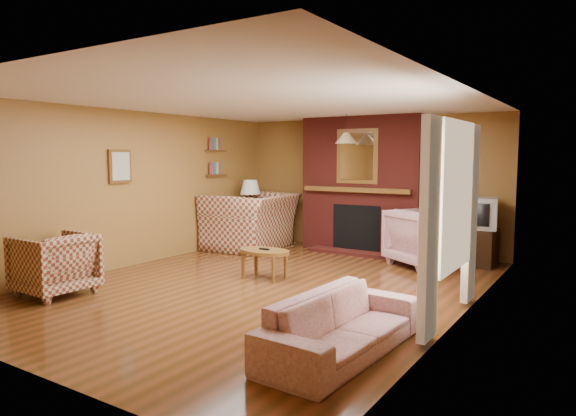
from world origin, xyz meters
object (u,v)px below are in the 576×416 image
Objects in this scene: fireplace at (362,185)px; floral_sofa at (342,324)px; plaid_armchair at (55,264)px; coffee_table at (264,254)px; side_table at (251,229)px; tv_stand at (478,247)px; table_lamp at (250,195)px; plaid_loveseat at (251,221)px; floral_armchair at (425,238)px; crt_tv at (479,213)px.

fireplace is 5.02m from floral_sofa.
plaid_armchair is 1.08× the size of coffee_table.
tv_stand is (4.15, 0.35, -0.02)m from side_table.
fireplace is 3.11× the size of coffee_table.
fireplace is 4.13× the size of tv_stand.
table_lamp is (-1.83, 2.12, 0.62)m from coffee_table.
tv_stand is at bearing 94.10° from plaid_loveseat.
tv_stand is (2.05, -0.18, -0.89)m from fireplace.
floral_armchair reaches higher than floral_sofa.
coffee_table is at bearing 35.67° from plaid_loveseat.
floral_armchair is 3.47m from side_table.
fireplace is at bearing 7.05° from floral_armchair.
table_lamp is (-0.25, 0.31, 0.46)m from plaid_loveseat.
side_table is at bearing 30.64° from floral_armchair.
crt_tv is at bearing 4.74° from side_table.
plaid_armchair reaches higher than tv_stand.
crt_tv is (2.05, -0.19, -0.36)m from fireplace.
fireplace is at bearing 109.02° from plaid_loveseat.
plaid_loveseat is at bearing 48.52° from floral_sofa.
fireplace reaches higher than floral_armchair.
plaid_loveseat reaches higher than plaid_armchair.
side_table is at bearing -165.71° from fireplace.
plaid_loveseat is at bearing -170.50° from crt_tv.
fireplace reaches higher than crt_tv.
plaid_armchair is at bearing -128.27° from tv_stand.
table_lamp is at bearing 30.64° from floral_armchair.
plaid_loveseat reaches higher than side_table.
plaid_armchair is at bearing 95.97° from floral_sofa.
coffee_table is 1.26× the size of side_table.
side_table is (-0.25, 0.31, -0.20)m from plaid_loveseat.
floral_sofa is 2.30× the size of coffee_table.
floral_armchair is at bearing -146.03° from crt_tv.
crt_tv reaches higher than coffee_table.
floral_sofa is at bearing -67.37° from fireplace.
table_lamp is 1.10× the size of tv_stand.
plaid_loveseat is 2.41m from coffee_table.
plaid_armchair is at bearing 83.55° from floral_armchair.
floral_sofa is at bearing 130.39° from floral_armchair.
coffee_table is 3.39m from tv_stand.
plaid_loveseat is 2.44× the size of table_lamp.
plaid_armchair is (-0.10, -3.90, -0.13)m from plaid_loveseat.
table_lamp reaches higher than plaid_armchair.
side_table is at bearing -146.45° from plaid_loveseat.
plaid_armchair is 1.31× the size of table_lamp.
plaid_loveseat is 2.02× the size of coffee_table.
plaid_armchair is (-1.95, -4.74, -0.80)m from fireplace.
crt_tv reaches higher than plaid_armchair.
floral_sofa is 2.93× the size of crt_tv.
table_lamp reaches higher than tv_stand.
crt_tv is (3.90, 0.65, 0.32)m from plaid_loveseat.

